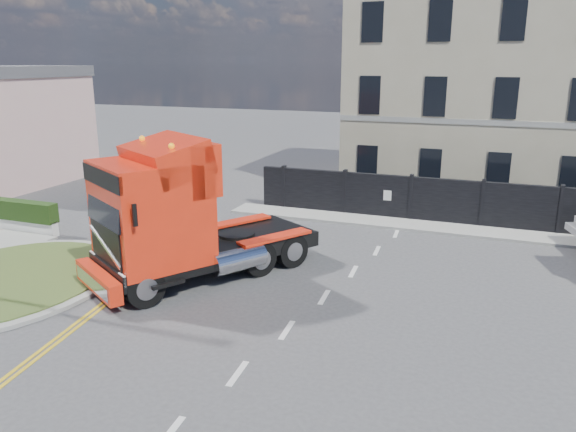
% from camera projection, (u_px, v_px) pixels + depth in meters
% --- Properties ---
extents(ground, '(120.00, 120.00, 0.00)m').
position_uv_depth(ground, '(241.00, 280.00, 18.31)').
color(ground, '#424244').
rests_on(ground, ground).
extents(traffic_island, '(6.80, 6.80, 0.17)m').
position_uv_depth(traffic_island, '(4.00, 281.00, 17.99)').
color(traffic_island, gray).
rests_on(traffic_island, ground).
extents(hoarding_fence, '(18.80, 0.25, 2.00)m').
position_uv_depth(hoarding_fence, '(471.00, 204.00, 23.90)').
color(hoarding_fence, black).
rests_on(hoarding_fence, ground).
extents(georgian_building, '(12.30, 10.30, 12.80)m').
position_uv_depth(georgian_building, '(477.00, 83.00, 29.56)').
color(georgian_building, '#BAAF93').
rests_on(georgian_building, ground).
extents(pavement_far, '(20.00, 1.60, 0.12)m').
position_uv_depth(pavement_far, '(454.00, 229.00, 23.53)').
color(pavement_far, gray).
rests_on(pavement_far, ground).
extents(truck, '(6.35, 7.91, 4.53)m').
position_uv_depth(truck, '(174.00, 221.00, 17.65)').
color(truck, black).
rests_on(truck, ground).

